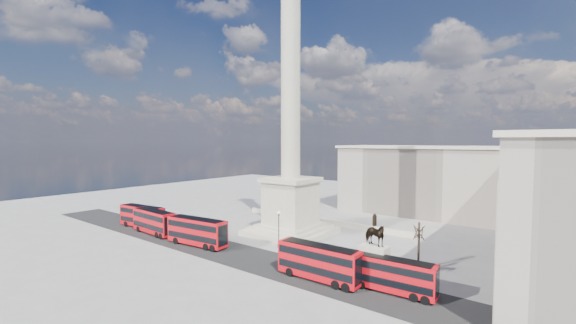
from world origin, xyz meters
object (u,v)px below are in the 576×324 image
(victorian_lamp, at_px, (279,226))
(pedestrian_crossing, at_px, (330,262))
(red_bus_b, at_px, (197,231))
(nelsons_column, at_px, (291,166))
(red_bus_d, at_px, (392,275))
(pedestrian_standing, at_px, (387,273))
(red_bus_e, at_px, (142,216))
(pedestrian_walking, at_px, (312,258))
(equestrian_statue, at_px, (374,258))
(red_bus_a, at_px, (154,221))
(red_bus_c, at_px, (319,262))

(victorian_lamp, relative_size, pedestrian_crossing, 3.36)
(red_bus_b, distance_m, pedestrian_crossing, 23.81)
(nelsons_column, bearing_deg, red_bus_b, -116.65)
(victorian_lamp, bearing_deg, red_bus_d, -15.02)
(nelsons_column, height_order, pedestrian_standing, nelsons_column)
(pedestrian_standing, bearing_deg, red_bus_e, -20.41)
(victorian_lamp, xyz_separation_m, pedestrian_walking, (8.98, -3.46, -2.66))
(pedestrian_standing, bearing_deg, red_bus_d, 96.64)
(equestrian_statue, height_order, pedestrian_walking, equestrian_statue)
(pedestrian_walking, bearing_deg, equestrian_statue, 8.37)
(pedestrian_walking, relative_size, pedestrian_crossing, 1.02)
(red_bus_e, bearing_deg, pedestrian_crossing, -2.11)
(pedestrian_walking, height_order, pedestrian_standing, pedestrian_walking)
(victorian_lamp, bearing_deg, pedestrian_standing, -7.54)
(victorian_lamp, xyz_separation_m, equestrian_statue, (18.70, -4.24, -0.52))
(red_bus_b, xyz_separation_m, pedestrian_standing, (31.19, 5.10, -1.54))
(pedestrian_walking, height_order, pedestrian_crossing, pedestrian_walking)
(equestrian_statue, relative_size, pedestrian_standing, 4.78)
(red_bus_a, xyz_separation_m, victorian_lamp, (24.24, 7.84, 1.19))
(victorian_lamp, bearing_deg, red_bus_e, -167.94)
(red_bus_e, relative_size, pedestrian_walking, 6.13)
(red_bus_d, distance_m, pedestrian_walking, 12.97)
(equestrian_statue, bearing_deg, pedestrian_standing, 58.42)
(red_bus_c, bearing_deg, pedestrian_crossing, 102.52)
(nelsons_column, bearing_deg, red_bus_e, -151.63)
(nelsons_column, bearing_deg, red_bus_a, -142.46)
(red_bus_a, xyz_separation_m, pedestrian_crossing, (36.14, 4.38, -1.49))
(red_bus_a, xyz_separation_m, red_bus_c, (37.15, -0.04, -0.01))
(victorian_lamp, height_order, pedestrian_standing, victorian_lamp)
(nelsons_column, relative_size, red_bus_d, 4.93)
(nelsons_column, relative_size, pedestrian_walking, 27.06)
(nelsons_column, relative_size, red_bus_b, 4.24)
(red_bus_e, bearing_deg, pedestrian_standing, -1.79)
(nelsons_column, xyz_separation_m, red_bus_a, (-20.66, -15.88, -10.53))
(red_bus_b, distance_m, red_bus_e, 19.11)
(red_bus_a, height_order, equestrian_statue, equestrian_statue)
(victorian_lamp, height_order, equestrian_statue, equestrian_statue)
(equestrian_statue, relative_size, pedestrian_walking, 4.74)
(victorian_lamp, bearing_deg, red_bus_b, -146.12)
(red_bus_e, height_order, victorian_lamp, victorian_lamp)
(pedestrian_standing, bearing_deg, pedestrian_crossing, -18.65)
(victorian_lamp, relative_size, pedestrian_standing, 3.33)
(red_bus_d, bearing_deg, nelsons_column, 148.23)
(nelsons_column, bearing_deg, pedestrian_standing, -24.58)
(red_bus_a, height_order, red_bus_d, red_bus_a)
(nelsons_column, xyz_separation_m, pedestrian_crossing, (15.48, -11.50, -12.01))
(nelsons_column, height_order, red_bus_b, nelsons_column)
(red_bus_a, bearing_deg, red_bus_e, 171.00)
(red_bus_d, bearing_deg, pedestrian_walking, 166.48)
(pedestrian_standing, distance_m, pedestrian_crossing, 7.85)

